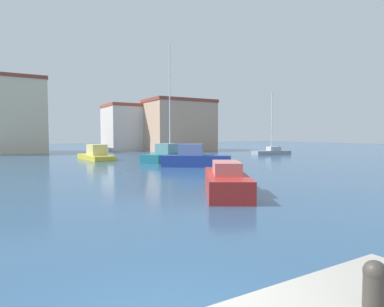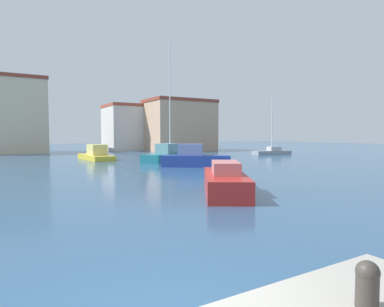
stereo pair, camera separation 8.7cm
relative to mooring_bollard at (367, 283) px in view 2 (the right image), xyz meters
name	(u,v)px [view 2 (the right image)]	position (x,y,z in m)	size (l,w,h in m)	color
water	(219,165)	(13.40, 21.63, -1.15)	(160.00, 160.00, 0.00)	#2D5175
mooring_bollard	(367,283)	(0.00, 0.00, 0.00)	(0.23, 0.23, 0.49)	#38332D
sailboat_grey_far_right	(272,151)	(28.37, 30.45, -0.71)	(5.44, 2.52, 8.37)	gray
motorboat_blue_far_left	(195,159)	(10.67, 21.13, -0.48)	(5.47, 4.63, 1.89)	#233D93
motorboat_yellow_distant_east	(96,154)	(5.65, 33.29, -0.60)	(2.43, 6.83, 1.63)	gold
motorboat_red_behind_lamppost	(225,181)	(5.56, 9.99, -0.60)	(4.41, 5.68, 1.45)	#B22823
sailboat_teal_distant_north	(169,155)	(11.60, 27.72, -0.51)	(7.57, 5.98, 11.78)	#1E707A
warehouse_block	(4,115)	(-2.53, 52.59, 4.30)	(10.97, 9.07, 10.88)	beige
waterfront_apartments	(125,127)	(15.40, 52.47, 2.75)	(6.28, 7.55, 7.78)	beige
harbor_office	(180,125)	(22.62, 46.02, 3.06)	(10.72, 7.59, 8.40)	tan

